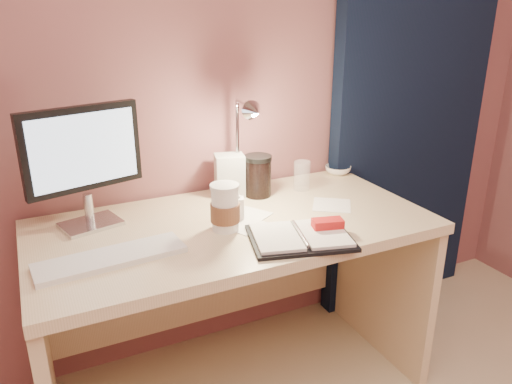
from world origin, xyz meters
name	(u,v)px	position (x,y,z in m)	size (l,w,h in m)	color
room	(397,79)	(0.95, 1.69, 1.14)	(3.50, 3.50, 3.50)	#C6B28E
desk	(227,269)	(0.00, 1.45, 0.50)	(1.40, 0.70, 0.73)	beige
monitor	(82,157)	(-0.46, 1.56, 0.98)	(0.39, 0.18, 0.42)	silver
keyboard	(111,258)	(-0.45, 1.28, 0.74)	(0.44, 0.13, 0.02)	white
planner	(303,236)	(0.15, 1.15, 0.74)	(0.38, 0.32, 0.05)	black
paper_a	(246,216)	(0.06, 1.41, 0.73)	(0.15, 0.15, 0.00)	white
paper_b	(332,205)	(0.40, 1.36, 0.73)	(0.14, 0.14, 0.00)	white
paper_c	(244,225)	(0.02, 1.34, 0.73)	(0.13, 0.13, 0.00)	white
coffee_cup	(225,209)	(-0.05, 1.34, 0.81)	(0.10, 0.10, 0.16)	white
clear_cup	(302,175)	(0.39, 1.57, 0.79)	(0.07, 0.07, 0.12)	white
bowl	(338,170)	(0.64, 1.67, 0.75)	(0.12, 0.12, 0.04)	white
lotion_bottle	(237,202)	(0.03, 1.42, 0.79)	(0.05, 0.05, 0.11)	white
dark_jar	(258,178)	(0.19, 1.58, 0.80)	(0.11, 0.11, 0.15)	black
product_box	(230,175)	(0.09, 1.63, 0.81)	(0.11, 0.09, 0.17)	silver
desk_lamp	(249,138)	(0.14, 1.55, 0.98)	(0.09, 0.25, 0.40)	silver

